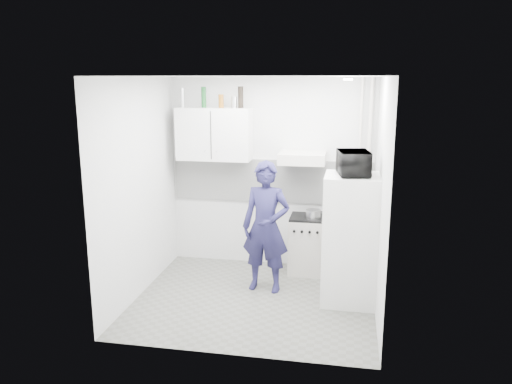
# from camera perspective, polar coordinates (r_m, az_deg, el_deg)

# --- Properties ---
(floor) EXTENTS (2.80, 2.80, 0.00)m
(floor) POSITION_cam_1_polar(r_m,az_deg,el_deg) (6.10, -0.18, -12.17)
(floor) COLOR #60605B
(floor) RESTS_ON ground
(ceiling) EXTENTS (2.80, 2.80, 0.00)m
(ceiling) POSITION_cam_1_polar(r_m,az_deg,el_deg) (5.53, -0.20, 13.06)
(ceiling) COLOR white
(ceiling) RESTS_ON wall_back
(wall_back) EXTENTS (2.80, 0.00, 2.80)m
(wall_back) POSITION_cam_1_polar(r_m,az_deg,el_deg) (6.88, 1.74, 2.11)
(wall_back) COLOR silver
(wall_back) RESTS_ON floor
(wall_left) EXTENTS (0.00, 2.60, 2.60)m
(wall_left) POSITION_cam_1_polar(r_m,az_deg,el_deg) (6.09, -13.26, 0.36)
(wall_left) COLOR silver
(wall_left) RESTS_ON floor
(wall_right) EXTENTS (0.00, 2.60, 2.60)m
(wall_right) POSITION_cam_1_polar(r_m,az_deg,el_deg) (5.60, 14.04, -0.76)
(wall_right) COLOR silver
(wall_right) RESTS_ON floor
(person) EXTENTS (0.63, 0.45, 1.62)m
(person) POSITION_cam_1_polar(r_m,az_deg,el_deg) (6.10, 1.14, -4.01)
(person) COLOR #1E1B42
(person) RESTS_ON floor
(stove) EXTENTS (0.47, 0.47, 0.76)m
(stove) POSITION_cam_1_polar(r_m,az_deg,el_deg) (6.82, 5.83, -6.08)
(stove) COLOR beige
(stove) RESTS_ON floor
(fridge) EXTENTS (0.63, 0.63, 1.52)m
(fridge) POSITION_cam_1_polar(r_m,az_deg,el_deg) (5.91, 10.74, -5.32)
(fridge) COLOR silver
(fridge) RESTS_ON floor
(stove_top) EXTENTS (0.45, 0.45, 0.03)m
(stove_top) POSITION_cam_1_polar(r_m,az_deg,el_deg) (6.70, 5.90, -2.90)
(stove_top) COLOR black
(stove_top) RESTS_ON stove
(saucepan) EXTENTS (0.19, 0.19, 0.11)m
(saucepan) POSITION_cam_1_polar(r_m,az_deg,el_deg) (6.63, 6.54, -2.49)
(saucepan) COLOR silver
(saucepan) RESTS_ON stove_top
(microwave) EXTENTS (0.54, 0.41, 0.27)m
(microwave) POSITION_cam_1_polar(r_m,az_deg,el_deg) (5.70, 11.11, 3.26)
(microwave) COLOR black
(microwave) RESTS_ON fridge
(bottle_a) EXTENTS (0.06, 0.06, 0.26)m
(bottle_a) POSITION_cam_1_polar(r_m,az_deg,el_deg) (6.88, -8.42, 10.61)
(bottle_a) COLOR silver
(bottle_a) RESTS_ON upper_cabinet
(bottle_c) EXTENTS (0.07, 0.07, 0.27)m
(bottle_c) POSITION_cam_1_polar(r_m,az_deg,el_deg) (6.79, -5.99, 10.72)
(bottle_c) COLOR #144C1E
(bottle_c) RESTS_ON upper_cabinet
(canister_a) EXTENTS (0.07, 0.07, 0.18)m
(canister_a) POSITION_cam_1_polar(r_m,az_deg,el_deg) (6.73, -4.01, 10.33)
(canister_a) COLOR brown
(canister_a) RESTS_ON upper_cabinet
(canister_b) EXTENTS (0.08, 0.08, 0.15)m
(canister_b) POSITION_cam_1_polar(r_m,az_deg,el_deg) (6.69, -2.52, 10.21)
(canister_b) COLOR silver
(canister_b) RESTS_ON upper_cabinet
(bottle_e) EXTENTS (0.07, 0.07, 0.28)m
(bottle_e) POSITION_cam_1_polar(r_m,az_deg,el_deg) (6.67, -1.77, 10.77)
(bottle_e) COLOR black
(bottle_e) RESTS_ON upper_cabinet
(upper_cabinet) EXTENTS (1.00, 0.35, 0.70)m
(upper_cabinet) POSITION_cam_1_polar(r_m,az_deg,el_deg) (6.79, -4.77, 6.62)
(upper_cabinet) COLOR silver
(upper_cabinet) RESTS_ON wall_back
(range_hood) EXTENTS (0.60, 0.50, 0.14)m
(range_hood) POSITION_cam_1_polar(r_m,az_deg,el_deg) (6.54, 5.32, 3.90)
(range_hood) COLOR beige
(range_hood) RESTS_ON wall_back
(backsplash) EXTENTS (2.74, 0.03, 0.60)m
(backsplash) POSITION_cam_1_polar(r_m,az_deg,el_deg) (6.89, 1.71, 1.27)
(backsplash) COLOR white
(backsplash) RESTS_ON wall_back
(pipe_a) EXTENTS (0.05, 0.05, 2.60)m
(pipe_a) POSITION_cam_1_polar(r_m,az_deg,el_deg) (6.73, 12.63, 1.57)
(pipe_a) COLOR beige
(pipe_a) RESTS_ON floor
(pipe_b) EXTENTS (0.04, 0.04, 2.60)m
(pipe_b) POSITION_cam_1_polar(r_m,az_deg,el_deg) (6.73, 11.61, 1.61)
(pipe_b) COLOR beige
(pipe_b) RESTS_ON floor
(ceiling_spot_fixture) EXTENTS (0.10, 0.10, 0.02)m
(ceiling_spot_fixture) POSITION_cam_1_polar(r_m,az_deg,el_deg) (5.64, 10.48, 12.54)
(ceiling_spot_fixture) COLOR white
(ceiling_spot_fixture) RESTS_ON ceiling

